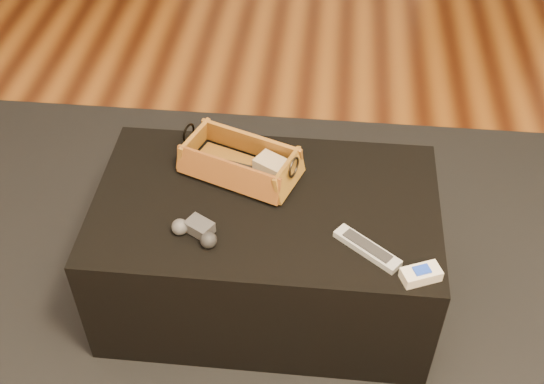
# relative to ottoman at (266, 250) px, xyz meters

# --- Properties ---
(floor) EXTENTS (5.00, 5.50, 0.01)m
(floor) POSITION_rel_ottoman_xyz_m (-0.21, -0.25, -0.23)
(floor) COLOR brown
(floor) RESTS_ON ground
(area_rug) EXTENTS (2.60, 2.00, 0.01)m
(area_rug) POSITION_rel_ottoman_xyz_m (-0.00, -0.05, -0.22)
(area_rug) COLOR black
(area_rug) RESTS_ON floor
(ottoman) EXTENTS (1.00, 0.60, 0.42)m
(ottoman) POSITION_rel_ottoman_xyz_m (0.00, 0.00, 0.00)
(ottoman) COLOR black
(ottoman) RESTS_ON area_rug
(tv_remote) EXTENTS (0.19, 0.09, 0.02)m
(tv_remote) POSITION_rel_ottoman_xyz_m (-0.11, 0.11, 0.23)
(tv_remote) COLOR black
(tv_remote) RESTS_ON wicker_basket
(cloth_bundle) EXTENTS (0.12, 0.11, 0.05)m
(cloth_bundle) POSITION_rel_ottoman_xyz_m (0.01, 0.11, 0.25)
(cloth_bundle) COLOR tan
(cloth_bundle) RESTS_ON wicker_basket
(wicker_basket) EXTENTS (0.39, 0.29, 0.12)m
(wicker_basket) POSITION_rel_ottoman_xyz_m (-0.09, 0.12, 0.25)
(wicker_basket) COLOR #8D601F
(wicker_basket) RESTS_ON ottoman
(game_controller) EXTENTS (0.15, 0.11, 0.05)m
(game_controller) POSITION_rel_ottoman_xyz_m (-0.17, -0.15, 0.23)
(game_controller) COLOR #333336
(game_controller) RESTS_ON ottoman
(silver_remote) EXTENTS (0.18, 0.16, 0.02)m
(silver_remote) POSITION_rel_ottoman_xyz_m (0.29, -0.16, 0.22)
(silver_remote) COLOR silver
(silver_remote) RESTS_ON ottoman
(cream_gadget) EXTENTS (0.11, 0.09, 0.04)m
(cream_gadget) POSITION_rel_ottoman_xyz_m (0.43, -0.24, 0.23)
(cream_gadget) COLOR silver
(cream_gadget) RESTS_ON ottoman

